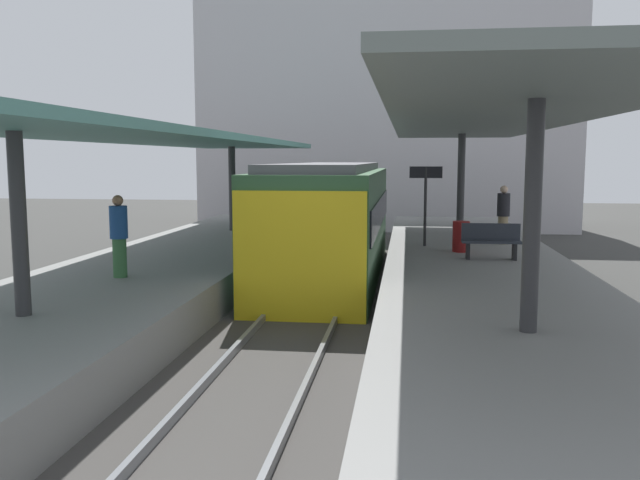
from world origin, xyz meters
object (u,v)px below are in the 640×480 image
platform_bench (491,240)px  platform_sign (426,188)px  passenger_near_bench (119,235)px  litter_bin (461,237)px  commuter_train (330,221)px  passenger_mid_platform (503,214)px

platform_bench → platform_sign: size_ratio=0.63×
platform_sign → passenger_near_bench: (-6.32, -5.88, -0.75)m
platform_sign → litter_bin: platform_sign is taller
commuter_train → passenger_near_bench: 6.36m
passenger_near_bench → passenger_mid_platform: (8.55, 6.60, -0.01)m
platform_bench → platform_sign: bearing=123.5°
platform_bench → passenger_mid_platform: size_ratio=0.84×
passenger_mid_platform → platform_sign: bearing=-162.1°
commuter_train → passenger_near_bench: (-3.74, -5.14, 0.15)m
commuter_train → platform_bench: bearing=-20.9°
commuter_train → platform_bench: size_ratio=7.51×
passenger_mid_platform → passenger_near_bench: bearing=-142.3°
commuter_train → passenger_mid_platform: bearing=16.9°
platform_sign → passenger_near_bench: 8.67m
platform_bench → passenger_near_bench: bearing=-155.6°
passenger_mid_platform → litter_bin: bearing=-125.9°
platform_sign → passenger_mid_platform: size_ratio=1.33×
litter_bin → passenger_near_bench: passenger_near_bench is taller
platform_sign → passenger_mid_platform: platform_sign is taller
platform_bench → platform_sign: 3.00m
passenger_near_bench → passenger_mid_platform: size_ratio=1.01×
platform_bench → litter_bin: platform_bench is taller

